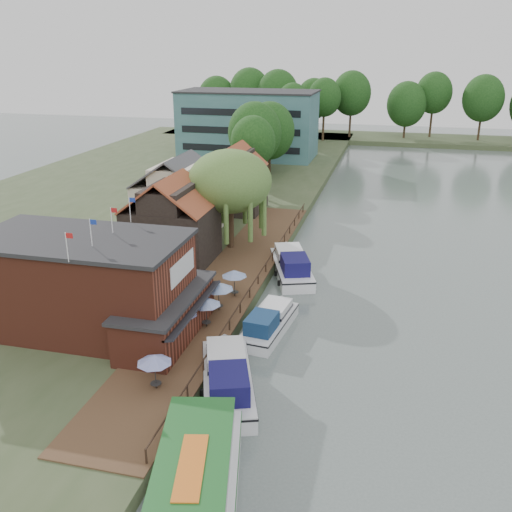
% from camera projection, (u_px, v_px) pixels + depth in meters
% --- Properties ---
extents(ground, '(260.00, 260.00, 0.00)m').
position_uv_depth(ground, '(296.00, 358.00, 41.17)').
color(ground, '#525F5C').
rests_on(ground, ground).
extents(land_bank, '(50.00, 140.00, 1.00)m').
position_uv_depth(land_bank, '(129.00, 202.00, 79.62)').
color(land_bank, '#384728').
rests_on(land_bank, ground).
extents(quay_deck, '(6.00, 50.00, 0.10)m').
position_uv_depth(quay_deck, '(229.00, 282.00, 51.71)').
color(quay_deck, '#47301E').
rests_on(quay_deck, land_bank).
extents(quay_rail, '(0.20, 49.00, 1.00)m').
position_uv_depth(quay_rail, '(259.00, 278.00, 51.39)').
color(quay_rail, black).
rests_on(quay_rail, land_bank).
extents(pub, '(20.00, 11.00, 7.30)m').
position_uv_depth(pub, '(108.00, 286.00, 41.81)').
color(pub, maroon).
rests_on(pub, land_bank).
extents(hotel_block, '(25.40, 12.40, 12.30)m').
position_uv_depth(hotel_block, '(248.00, 124.00, 107.30)').
color(hotel_block, '#38666B').
rests_on(hotel_block, land_bank).
extents(cottage_a, '(8.60, 7.60, 8.50)m').
position_uv_depth(cottage_a, '(171.00, 220.00, 55.47)').
color(cottage_a, black).
rests_on(cottage_a, land_bank).
extents(cottage_b, '(9.60, 8.60, 8.50)m').
position_uv_depth(cottage_b, '(180.00, 193.00, 65.24)').
color(cottage_b, beige).
rests_on(cottage_b, land_bank).
extents(cottage_c, '(7.60, 7.60, 8.50)m').
position_uv_depth(cottage_c, '(235.00, 178.00, 72.51)').
color(cottage_c, black).
rests_on(cottage_c, land_bank).
extents(willow, '(8.60, 8.60, 10.43)m').
position_uv_depth(willow, '(230.00, 200.00, 58.65)').
color(willow, '#476B2D').
rests_on(willow, land_bank).
extents(umbrella_0, '(2.21, 2.21, 2.38)m').
position_uv_depth(umbrella_0, '(155.00, 372.00, 35.20)').
color(umbrella_0, navy).
rests_on(umbrella_0, quay_deck).
extents(umbrella_1, '(2.17, 2.17, 2.38)m').
position_uv_depth(umbrella_1, '(183.00, 323.00, 41.40)').
color(umbrella_1, navy).
rests_on(umbrella_1, quay_deck).
extents(umbrella_2, '(2.31, 2.31, 2.38)m').
position_uv_depth(umbrella_2, '(206.00, 312.00, 43.01)').
color(umbrella_2, navy).
rests_on(umbrella_2, quay_deck).
extents(umbrella_3, '(2.46, 2.46, 2.38)m').
position_uv_depth(umbrella_3, '(219.00, 296.00, 45.72)').
color(umbrella_3, '#1A4591').
rests_on(umbrella_3, quay_deck).
extents(umbrella_4, '(2.16, 2.16, 2.38)m').
position_uv_depth(umbrella_4, '(234.00, 283.00, 48.27)').
color(umbrella_4, navy).
rests_on(umbrella_4, quay_deck).
extents(cruiser_0, '(6.86, 11.27, 2.63)m').
position_uv_depth(cruiser_0, '(227.00, 374.00, 36.78)').
color(cruiser_0, silver).
rests_on(cruiser_0, ground).
extents(cruiser_1, '(3.95, 9.42, 2.19)m').
position_uv_depth(cruiser_1, '(269.00, 319.00, 44.53)').
color(cruiser_1, silver).
rests_on(cruiser_1, ground).
extents(cruiser_2, '(6.83, 11.28, 2.64)m').
position_uv_depth(cruiser_2, '(292.00, 263.00, 55.50)').
color(cruiser_2, white).
rests_on(cruiser_2, ground).
extents(tour_boat, '(7.53, 15.62, 3.29)m').
position_uv_depth(tour_boat, '(190.00, 506.00, 25.84)').
color(tour_boat, silver).
rests_on(tour_boat, ground).
extents(swan, '(0.44, 0.44, 0.44)m').
position_uv_depth(swan, '(171.00, 463.00, 30.54)').
color(swan, white).
rests_on(swan, ground).
extents(bank_tree_0, '(6.24, 6.24, 11.18)m').
position_uv_depth(bank_tree_0, '(253.00, 156.00, 79.58)').
color(bank_tree_0, '#143811').
rests_on(bank_tree_0, land_bank).
extents(bank_tree_1, '(8.37, 8.37, 12.10)m').
position_uv_depth(bank_tree_1, '(255.00, 141.00, 89.18)').
color(bank_tree_1, '#143811').
rests_on(bank_tree_1, land_bank).
extents(bank_tree_2, '(8.23, 8.23, 11.64)m').
position_uv_depth(bank_tree_2, '(270.00, 137.00, 94.01)').
color(bank_tree_2, '#143811').
rests_on(bank_tree_2, land_bank).
extents(bank_tree_3, '(6.68, 6.68, 11.95)m').
position_uv_depth(bank_tree_3, '(286.00, 120.00, 114.58)').
color(bank_tree_3, '#143811').
rests_on(bank_tree_3, land_bank).
extents(bank_tree_4, '(6.68, 6.68, 12.69)m').
position_uv_depth(bank_tree_4, '(293.00, 113.00, 122.41)').
color(bank_tree_4, '#143811').
rests_on(bank_tree_4, land_bank).
extents(bank_tree_5, '(7.31, 7.31, 13.55)m').
position_uv_depth(bank_tree_5, '(324.00, 109.00, 125.45)').
color(bank_tree_5, '#143811').
rests_on(bank_tree_5, land_bank).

